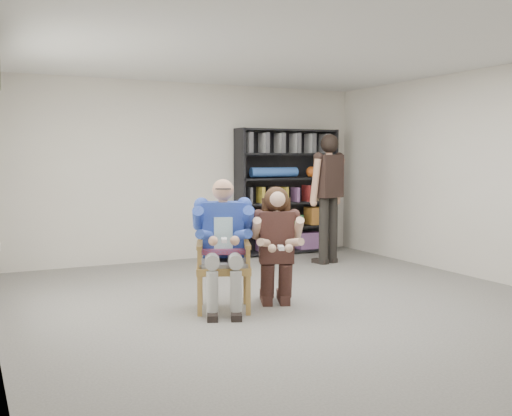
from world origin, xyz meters
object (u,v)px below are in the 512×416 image
standing_man (328,200)px  bookshelf (287,192)px  armchair (223,259)px  kneeling_woman (277,248)px  seated_man (223,244)px

standing_man → bookshelf: bearing=79.6°
armchair → kneeling_woman: 0.60m
armchair → kneeling_woman: (0.58, -0.12, 0.10)m
bookshelf → standing_man: bearing=-85.3°
kneeling_woman → standing_man: size_ratio=0.66×
armchair → standing_man: standing_man is taller
armchair → standing_man: size_ratio=0.56×
armchair → bookshelf: bookshelf is taller
armchair → seated_man: bearing=111.8°
bookshelf → standing_man: size_ratio=1.07×
bookshelf → seated_man: bearing=-129.2°
armchair → bookshelf: size_ratio=0.52×
seated_man → standing_man: (2.54, 1.88, 0.27)m
seated_man → kneeling_woman: size_ratio=1.09×
armchair → kneeling_woman: size_ratio=0.84×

